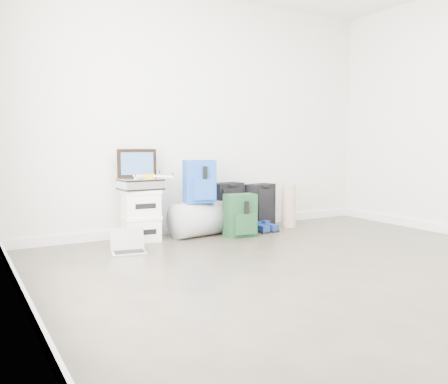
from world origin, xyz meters
TOP-DOWN VIEW (x-y plane):
  - ground at (0.00, 0.00)m, footprint 5.00×5.00m
  - room_envelope at (0.00, 0.02)m, footprint 4.52×5.02m
  - boxes_stack at (-0.90, 2.25)m, footprint 0.40×0.34m
  - briefcase at (-0.90, 2.25)m, footprint 0.42×0.32m
  - painting at (-0.90, 2.35)m, footprint 0.40×0.13m
  - drone at (-0.82, 2.23)m, footprint 0.43×0.43m
  - duffel_bag at (-0.26, 2.18)m, footprint 0.66×0.47m
  - blue_backpack at (-0.26, 2.15)m, footprint 0.36×0.30m
  - large_suitcase at (0.19, 2.32)m, footprint 0.39×0.28m
  - green_backpack at (0.13, 1.93)m, footprint 0.36×0.28m
  - carry_on at (0.62, 2.25)m, footprint 0.38×0.29m
  - shoes at (0.52, 2.04)m, footprint 0.25×0.28m
  - rolled_rug at (0.96, 2.14)m, footprint 0.17×0.17m
  - laptop at (-1.19, 1.82)m, footprint 0.35×0.28m

SIDE VIEW (x-z plane):
  - ground at x=0.00m, z-range 0.00..0.00m
  - shoes at x=0.52m, z-range 0.00..0.09m
  - laptop at x=-1.19m, z-range -0.06..0.17m
  - duffel_bag at x=-0.26m, z-range 0.00..0.38m
  - green_backpack at x=0.13m, z-range -0.01..0.46m
  - rolled_rug at x=0.96m, z-range 0.00..0.52m
  - carry_on at x=0.62m, z-range 0.00..0.54m
  - boxes_stack at x=-0.90m, z-range 0.00..0.54m
  - large_suitcase at x=0.19m, z-range 0.00..0.56m
  - briefcase at x=-0.90m, z-range 0.54..0.66m
  - blue_backpack at x=-0.26m, z-range 0.37..0.83m
  - drone at x=-0.82m, z-range 0.66..0.71m
  - painting at x=-0.90m, z-range 0.66..0.97m
  - room_envelope at x=0.00m, z-range 0.37..3.08m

